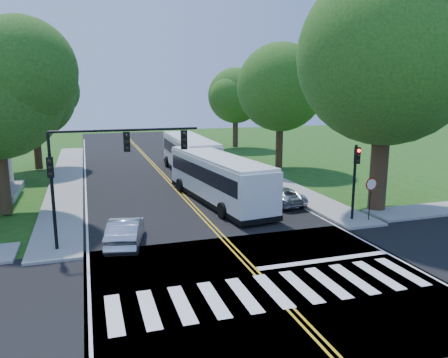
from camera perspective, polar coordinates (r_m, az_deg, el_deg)
name	(u,v)px	position (r m, az deg, el deg)	size (l,w,h in m)	color
ground	(268,285)	(17.97, 5.74, -13.66)	(140.00, 140.00, 0.00)	#184B12
road	(177,189)	(34.39, -6.21, -1.32)	(14.00, 96.00, 0.01)	black
cross_road	(268,285)	(17.97, 5.74, -13.64)	(60.00, 12.00, 0.01)	black
center_line	(167,179)	(38.23, -7.41, -0.02)	(0.36, 70.00, 0.01)	gold
edge_line_w	(85,184)	(37.66, -17.64, -0.65)	(0.12, 70.00, 0.01)	silver
edge_line_e	(241,175)	(39.96, 2.22, 0.57)	(0.12, 70.00, 0.01)	silver
crosswalk	(273,290)	(17.55, 6.41, -14.26)	(12.60, 3.00, 0.01)	silver
stop_bar	(325,260)	(20.76, 13.00, -10.28)	(6.60, 0.40, 0.01)	silver
sidewalk_nw	(67,178)	(40.63, -19.79, 0.16)	(2.60, 40.00, 0.15)	gray
sidewalk_ne	(245,168)	(43.23, 2.74, 1.49)	(2.60, 40.00, 0.15)	gray
tree_ne_big	(387,56)	(28.91, 20.52, 14.80)	(10.80, 10.80, 14.91)	#2F2013
tree_west_far	(33,97)	(45.10, -23.67, 9.81)	(7.60, 7.60, 10.67)	#2F2013
tree_east_mid	(281,87)	(42.87, 7.42, 11.78)	(8.40, 8.40, 11.93)	#2F2013
tree_east_far	(236,96)	(58.10, 1.52, 10.82)	(7.20, 7.20, 10.34)	#2F2013
signal_nw	(103,160)	(21.56, -15.57, 2.45)	(7.15, 0.46, 5.66)	black
signal_ne	(355,172)	(26.35, 16.77, 0.86)	(0.30, 0.46, 4.40)	black
stop_sign	(371,189)	(26.63, 18.64, -1.20)	(0.76, 0.08, 2.53)	black
bus_lead	(218,178)	(29.92, -0.80, 0.16)	(4.18, 12.70, 3.23)	white
bus_follow	(189,154)	(40.32, -4.53, 3.22)	(3.41, 13.13, 3.38)	white
hatchback	(126,232)	(22.40, -12.74, -6.71)	(1.51, 4.33, 1.43)	#B5B6BC
suv	(280,196)	(29.81, 7.38, -2.17)	(1.96, 4.25, 1.18)	#B2B3B9
dark_sedan	(257,190)	(31.44, 4.38, -1.39)	(1.66, 4.08, 1.18)	black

